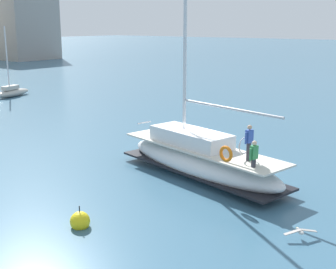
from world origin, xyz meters
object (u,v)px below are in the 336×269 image
object	(u,v)px
seagull	(300,231)
mooring_buoy	(80,221)
moored_sloop_near	(12,92)
main_sailboat	(200,158)

from	to	relation	value
seagull	mooring_buoy	bearing A→B (deg)	120.72
moored_sloop_near	seagull	size ratio (longest dim) A/B	6.91
main_sailboat	moored_sloop_near	distance (m)	30.20
moored_sloop_near	mooring_buoy	bearing A→B (deg)	-119.63
main_sailboat	mooring_buoy	distance (m)	7.41
main_sailboat	moored_sloop_near	size ratio (longest dim) A/B	1.90
main_sailboat	mooring_buoy	xyz separation A→B (m)	(-7.37, 0.28, -0.69)
moored_sloop_near	seagull	bearing A→B (deg)	-109.17
main_sailboat	seagull	world-z (taller)	main_sailboat
seagull	moored_sloop_near	bearing A→B (deg)	70.83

